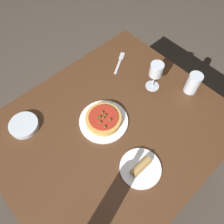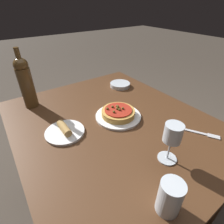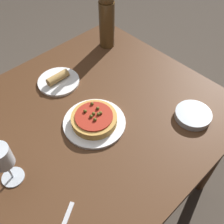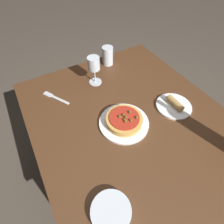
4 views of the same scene
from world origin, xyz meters
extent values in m
plane|color=#4C4238|center=(0.00, 0.00, 0.00)|extent=(14.00, 14.00, 0.00)
cube|color=#4C2D19|center=(0.00, 0.00, 0.70)|extent=(1.13, 0.95, 0.03)
cylinder|color=#4C2D19|center=(0.50, 0.41, 0.34)|extent=(0.06, 0.06, 0.68)
cylinder|color=#4C2D19|center=(0.50, -0.41, 0.34)|extent=(0.06, 0.06, 0.68)
cylinder|color=white|center=(-0.01, 0.05, 0.72)|extent=(0.25, 0.25, 0.01)
cylinder|color=gold|center=(-0.01, 0.05, 0.74)|extent=(0.18, 0.18, 0.03)
cylinder|color=#A82819|center=(-0.01, 0.05, 0.76)|extent=(0.15, 0.15, 0.01)
sphere|color=brown|center=(-0.03, 0.06, 0.77)|extent=(0.01, 0.01, 0.01)
sphere|color=brown|center=(0.00, 0.07, 0.77)|extent=(0.01, 0.01, 0.01)
sphere|color=brown|center=(0.00, 0.01, 0.77)|extent=(0.01, 0.01, 0.01)
sphere|color=brown|center=(-0.02, 0.04, 0.77)|extent=(0.01, 0.01, 0.01)
sphere|color=brown|center=(0.00, 0.05, 0.77)|extent=(0.01, 0.01, 0.01)
sphere|color=brown|center=(-0.04, 0.00, 0.77)|extent=(0.01, 0.01, 0.01)
sphere|color=brown|center=(-0.04, 0.03, 0.77)|extent=(0.01, 0.01, 0.01)
sphere|color=brown|center=(-0.04, 0.06, 0.77)|extent=(0.01, 0.01, 0.01)
cylinder|color=silver|center=(0.34, 0.03, 0.72)|extent=(0.08, 0.08, 0.00)
cylinder|color=silver|center=(0.34, 0.03, 0.77)|extent=(0.01, 0.01, 0.09)
cylinder|color=silver|center=(0.34, 0.03, 0.85)|extent=(0.07, 0.07, 0.07)
cylinder|color=silver|center=(0.47, -0.13, 0.78)|extent=(0.07, 0.07, 0.12)
cylinder|color=silver|center=(-0.32, 0.29, 0.73)|extent=(0.14, 0.14, 0.03)
cube|color=silver|center=(0.30, 0.27, 0.72)|extent=(0.11, 0.08, 0.00)
cube|color=silver|center=(0.38, 0.31, 0.72)|extent=(0.06, 0.05, 0.00)
cylinder|color=white|center=(-0.05, -0.24, 0.72)|extent=(0.19, 0.19, 0.01)
cylinder|color=#B2894C|center=(-0.05, -0.24, 0.75)|extent=(0.10, 0.04, 0.04)
camera|label=1|loc=(-0.34, -0.37, 1.68)|focal=35.00mm
camera|label=2|loc=(0.61, -0.43, 1.26)|focal=28.00mm
camera|label=3|loc=(0.38, 0.55, 1.53)|focal=42.00mm
camera|label=4|loc=(-0.43, 0.35, 1.42)|focal=28.00mm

